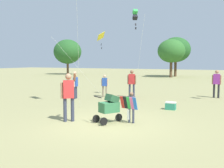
{
  "coord_description": "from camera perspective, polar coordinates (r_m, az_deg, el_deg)",
  "views": [
    {
      "loc": [
        4.13,
        -8.02,
        2.2
      ],
      "look_at": [
        -0.38,
        1.14,
        1.3
      ],
      "focal_mm": 42.16,
      "sensor_mm": 36.0,
      "label": 1
    }
  ],
  "objects": [
    {
      "name": "person_couple_left",
      "position": [
        15.42,
        -7.93,
        -0.01
      ],
      "size": [
        0.25,
        0.46,
        1.45
      ],
      "color": "#33384C",
      "rests_on": "ground"
    },
    {
      "name": "person_back_turned",
      "position": [
        15.77,
        4.31,
        0.56
      ],
      "size": [
        0.52,
        0.27,
        1.65
      ],
      "color": "#33384C",
      "rests_on": "ground"
    },
    {
      "name": "kite_green_novelty",
      "position": [
        15.96,
        5.04,
        14.63
      ],
      "size": [
        1.17,
        1.26,
        5.22
      ],
      "color": "green",
      "rests_on": "ground"
    },
    {
      "name": "kite_blue_high",
      "position": [
        16.9,
        -2.75,
        9.73
      ],
      "size": [
        2.0,
        3.1,
        4.07
      ],
      "color": "yellow",
      "rests_on": "ground"
    },
    {
      "name": "person_red_shirt",
      "position": [
        16.77,
        21.74,
        0.51
      ],
      "size": [
        0.53,
        0.25,
        1.66
      ],
      "color": "#232328",
      "rests_on": "ground"
    },
    {
      "name": "ground_plane",
      "position": [
        9.28,
        -1.02,
        -8.67
      ],
      "size": [
        120.0,
        120.0,
        0.0
      ],
      "primitive_type": "plane",
      "color": "#938E5B"
    },
    {
      "name": "child_with_butterfly_kite",
      "position": [
        9.33,
        4.13,
        -4.46
      ],
      "size": [
        0.67,
        0.41,
        1.11
      ],
      "color": "#33384C",
      "rests_on": "ground"
    },
    {
      "name": "cooler_box",
      "position": [
        12.22,
        12.59,
        -4.62
      ],
      "size": [
        0.45,
        0.33,
        0.35
      ],
      "color": "#288466",
      "rests_on": "ground"
    },
    {
      "name": "person_adult_flyer",
      "position": [
        9.62,
        -9.41,
        -1.87
      ],
      "size": [
        0.52,
        0.7,
        1.83
      ],
      "color": "#33384C",
      "rests_on": "ground"
    },
    {
      "name": "stroller",
      "position": [
        9.37,
        -0.53,
        -4.75
      ],
      "size": [
        0.86,
        1.08,
        1.03
      ],
      "color": "black",
      "rests_on": "ground"
    },
    {
      "name": "person_sitting_far",
      "position": [
        16.08,
        -1.61,
        0.04
      ],
      "size": [
        0.43,
        0.24,
        1.35
      ],
      "color": "#7F705B",
      "rests_on": "ground"
    }
  ]
}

